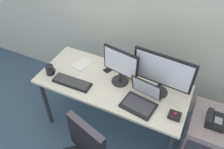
{
  "coord_description": "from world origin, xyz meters",
  "views": [
    {
      "loc": [
        0.71,
        -1.49,
        2.42
      ],
      "look_at": [
        0.0,
        0.0,
        0.88
      ],
      "focal_mm": 36.13,
      "sensor_mm": 36.0,
      "label": 1
    }
  ],
  "objects": [
    {
      "name": "paper_notepad",
      "position": [
        -0.43,
        0.12,
        0.77
      ],
      "size": [
        0.19,
        0.24,
        0.01
      ],
      "primitive_type": "cube",
      "rotation": [
        0.0,
        0.0,
        -0.24
      ],
      "color": "white",
      "rests_on": "desk"
    },
    {
      "name": "desk",
      "position": [
        0.0,
        0.0,
        0.67
      ],
      "size": [
        1.58,
        0.68,
        0.76
      ],
      "color": "beige",
      "rests_on": "ground"
    },
    {
      "name": "ground_plane",
      "position": [
        0.0,
        0.0,
        0.0
      ],
      "size": [
        8.0,
        8.0,
        0.0
      ],
      "primitive_type": "plane",
      "color": "#385064"
    },
    {
      "name": "desk_phone",
      "position": [
        1.05,
        0.07,
        0.65
      ],
      "size": [
        0.17,
        0.2,
        0.09
      ],
      "color": "black",
      "rests_on": "file_cabinet"
    },
    {
      "name": "trackball_mouse",
      "position": [
        0.69,
        -0.15,
        0.78
      ],
      "size": [
        0.11,
        0.09,
        0.07
      ],
      "color": "black",
      "rests_on": "desk"
    },
    {
      "name": "keyboard",
      "position": [
        -0.37,
        -0.18,
        0.77
      ],
      "size": [
        0.41,
        0.14,
        0.03
      ],
      "color": "black",
      "rests_on": "desk"
    },
    {
      "name": "monitor_main",
      "position": [
        0.47,
        0.08,
        1.03
      ],
      "size": [
        0.58,
        0.18,
        0.46
      ],
      "color": "#262628",
      "rests_on": "desk"
    },
    {
      "name": "monitor_side",
      "position": [
        0.07,
        0.05,
        0.99
      ],
      "size": [
        0.38,
        0.18,
        0.4
      ],
      "color": "#262628",
      "rests_on": "desk"
    },
    {
      "name": "file_cabinet",
      "position": [
        1.05,
        0.08,
        0.31
      ],
      "size": [
        0.42,
        0.53,
        0.62
      ],
      "color": "gray",
      "rests_on": "ground"
    },
    {
      "name": "cell_phone",
      "position": [
        -0.12,
        0.18,
        0.76
      ],
      "size": [
        0.12,
        0.16,
        0.01
      ],
      "primitive_type": "cube",
      "rotation": [
        0.0,
        0.0,
        -0.44
      ],
      "color": "black",
      "rests_on": "desk"
    },
    {
      "name": "banana",
      "position": [
        0.18,
        0.19,
        0.78
      ],
      "size": [
        0.13,
        0.19,
        0.04
      ],
      "primitive_type": "ellipsoid",
      "rotation": [
        0.0,
        0.0,
        1.06
      ],
      "color": "yellow",
      "rests_on": "desk"
    },
    {
      "name": "laptop",
      "position": [
        0.36,
        -0.12,
        0.81
      ],
      "size": [
        0.35,
        0.32,
        0.23
      ],
      "color": "black",
      "rests_on": "desk"
    },
    {
      "name": "coffee_mug",
      "position": [
        -0.66,
        -0.16,
        0.81
      ],
      "size": [
        0.1,
        0.09,
        0.11
      ],
      "color": "black",
      "rests_on": "desk"
    }
  ]
}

